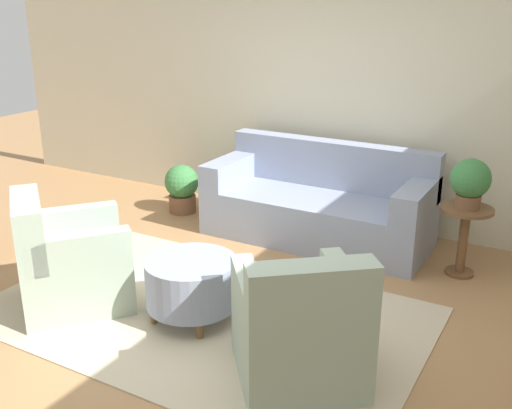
# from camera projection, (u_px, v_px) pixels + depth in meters

# --- Properties ---
(ground_plane) EXTENTS (16.00, 16.00, 0.00)m
(ground_plane) POSITION_uv_depth(u_px,v_px,m) (204.00, 314.00, 4.57)
(ground_plane) COLOR #AD7F51
(wall_back) EXTENTS (8.88, 0.12, 2.80)m
(wall_back) POSITION_uv_depth(u_px,v_px,m) (336.00, 88.00, 6.16)
(wall_back) COLOR beige
(wall_back) RESTS_ON ground_plane
(rug) EXTENTS (3.29, 2.05, 0.01)m
(rug) POSITION_uv_depth(u_px,v_px,m) (204.00, 314.00, 4.57)
(rug) COLOR beige
(rug) RESTS_ON ground_plane
(couch) EXTENTS (2.19, 0.91, 0.93)m
(couch) POSITION_uv_depth(u_px,v_px,m) (319.00, 206.00, 5.93)
(couch) COLOR #8E99B2
(couch) RESTS_ON ground_plane
(armchair_left) EXTENTS (1.08, 1.08, 0.90)m
(armchair_left) POSITION_uv_depth(u_px,v_px,m) (68.00, 263.00, 4.60)
(armchair_left) COLOR #9EB29E
(armchair_left) RESTS_ON rug
(armchair_right) EXTENTS (1.08, 1.08, 0.90)m
(armchair_right) POSITION_uv_depth(u_px,v_px,m) (300.00, 330.00, 3.68)
(armchair_right) COLOR #9EB29E
(armchair_right) RESTS_ON rug
(ottoman_table) EXTENTS (0.68, 0.68, 0.47)m
(ottoman_table) POSITION_uv_depth(u_px,v_px,m) (192.00, 282.00, 4.41)
(ottoman_table) COLOR #8E99B2
(ottoman_table) RESTS_ON rug
(side_table) EXTENTS (0.44, 0.44, 0.62)m
(side_table) POSITION_uv_depth(u_px,v_px,m) (464.00, 230.00, 5.11)
(side_table) COLOR brown
(side_table) RESTS_ON ground_plane
(potted_plant_on_side_table) EXTENTS (0.33, 0.33, 0.42)m
(potted_plant_on_side_table) POSITION_uv_depth(u_px,v_px,m) (470.00, 181.00, 4.96)
(potted_plant_on_side_table) COLOR brown
(potted_plant_on_side_table) RESTS_ON side_table
(potted_plant_floor) EXTENTS (0.38, 0.38, 0.54)m
(potted_plant_floor) POSITION_uv_depth(u_px,v_px,m) (182.00, 187.00, 6.65)
(potted_plant_floor) COLOR brown
(potted_plant_floor) RESTS_ON ground_plane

